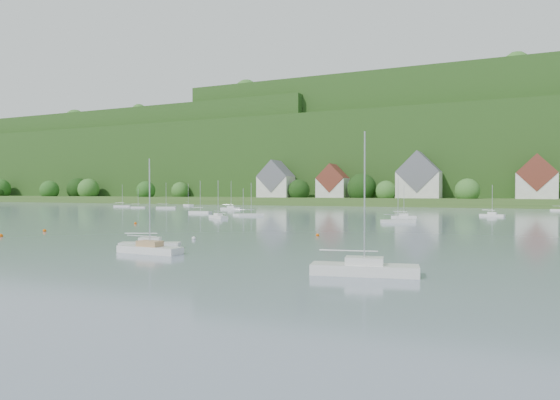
# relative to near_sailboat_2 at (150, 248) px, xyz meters

# --- Properties ---
(far_shore_strip) EXTENTS (600.00, 60.00, 3.00)m
(far_shore_strip) POSITION_rel_near_sailboat_2_xyz_m (-6.25, 173.20, 1.05)
(far_shore_strip) COLOR #365720
(far_shore_strip) RESTS_ON ground
(forested_ridge) EXTENTS (620.00, 181.22, 69.89)m
(forested_ridge) POSITION_rel_near_sailboat_2_xyz_m (-5.85, 241.76, 22.44)
(forested_ridge) COLOR #1A3E13
(forested_ridge) RESTS_ON ground
(village_building_0) EXTENTS (14.00, 10.40, 16.00)m
(village_building_0) POSITION_rel_near_sailboat_2_xyz_m (-61.25, 160.20, 9.06)
(village_building_0) COLOR beige
(village_building_0) RESTS_ON far_shore_strip
(village_building_1) EXTENTS (12.00, 9.36, 14.00)m
(village_building_1) POSITION_rel_near_sailboat_2_xyz_m (-36.25, 162.20, 8.30)
(village_building_1) COLOR beige
(village_building_1) RESTS_ON far_shore_strip
(village_building_2) EXTENTS (16.00, 11.44, 18.00)m
(village_building_2) POSITION_rel_near_sailboat_2_xyz_m (-1.25, 161.20, 9.82)
(village_building_2) COLOR beige
(village_building_2) RESTS_ON far_shore_strip
(village_building_3) EXTENTS (13.00, 10.40, 15.50)m
(village_building_3) POSITION_rel_near_sailboat_2_xyz_m (38.75, 159.20, 8.98)
(village_building_3) COLOR beige
(village_building_3) RESTS_ON far_shore_strip
(near_sailboat_2) EXTENTS (6.43, 2.08, 8.57)m
(near_sailboat_2) POSITION_rel_near_sailboat_2_xyz_m (0.00, 0.00, 0.00)
(near_sailboat_2) COLOR silver
(near_sailboat_2) RESTS_ON ground
(near_sailboat_3) EXTENTS (5.98, 3.83, 7.86)m
(near_sailboat_3) POSITION_rel_near_sailboat_2_xyz_m (-2.59, 3.25, -0.02)
(near_sailboat_3) COLOR silver
(near_sailboat_3) RESTS_ON ground
(near_sailboat_4) EXTENTS (7.39, 3.37, 9.63)m
(near_sailboat_4) POSITION_rel_near_sailboat_2_xyz_m (20.78, -3.58, 0.03)
(near_sailboat_4) COLOR silver
(near_sailboat_4) RESTS_ON ground
(mooring_buoy_0) EXTENTS (0.48, 0.48, 0.48)m
(mooring_buoy_0) POSITION_rel_near_sailboat_2_xyz_m (-29.07, 13.53, -0.45)
(mooring_buoy_0) COLOR #D75304
(mooring_buoy_0) RESTS_ON ground
(mooring_buoy_1) EXTENTS (0.46, 0.46, 0.46)m
(mooring_buoy_1) POSITION_rel_near_sailboat_2_xyz_m (-3.75, 12.57, -0.45)
(mooring_buoy_1) COLOR silver
(mooring_buoy_1) RESTS_ON ground
(mooring_buoy_2) EXTENTS (0.44, 0.44, 0.44)m
(mooring_buoy_2) POSITION_rel_near_sailboat_2_xyz_m (7.88, 22.68, -0.45)
(mooring_buoy_2) COLOR #D75304
(mooring_buoy_2) RESTS_ON ground
(mooring_buoy_3) EXTENTS (0.46, 0.46, 0.46)m
(mooring_buoy_3) POSITION_rel_near_sailboat_2_xyz_m (-28.35, 31.45, -0.45)
(mooring_buoy_3) COLOR #D75304
(mooring_buoy_3) RESTS_ON ground
(mooring_buoy_5) EXTENTS (0.49, 0.49, 0.49)m
(mooring_buoy_5) POSITION_rel_near_sailboat_2_xyz_m (-27.39, 5.66, -0.45)
(mooring_buoy_5) COLOR #D75304
(mooring_buoy_5) RESTS_ON ground
(far_sailboat_cluster) EXTENTS (205.83, 77.34, 8.71)m
(far_sailboat_cluster) POSITION_rel_near_sailboat_2_xyz_m (0.09, 90.99, -0.08)
(far_sailboat_cluster) COLOR silver
(far_sailboat_cluster) RESTS_ON ground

